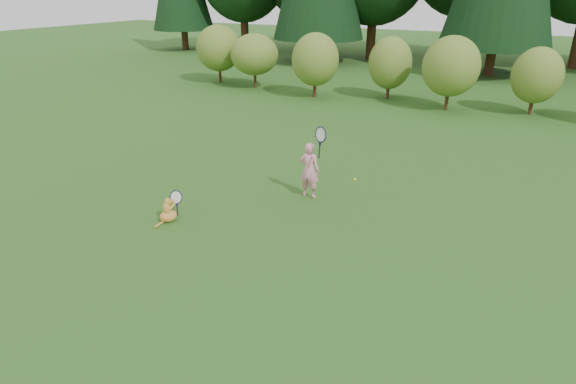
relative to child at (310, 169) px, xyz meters
The scene contains 5 objects.
ground 2.34m from the child, 90.66° to the right, with size 100.00×100.00×0.00m, color #204D15.
shrub_row 10.79m from the child, 90.14° to the left, with size 28.00×3.00×2.80m, color #526B21, non-canonical shape.
child is the anchor object (origin of this frame).
cat 3.30m from the child, 130.28° to the right, with size 0.52×0.77×0.73m.
tennis_ball 2.20m from the child, 41.99° to the right, with size 0.06×0.06×0.06m.
Camera 1 is at (4.33, -7.23, 4.57)m, focal length 30.00 mm.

